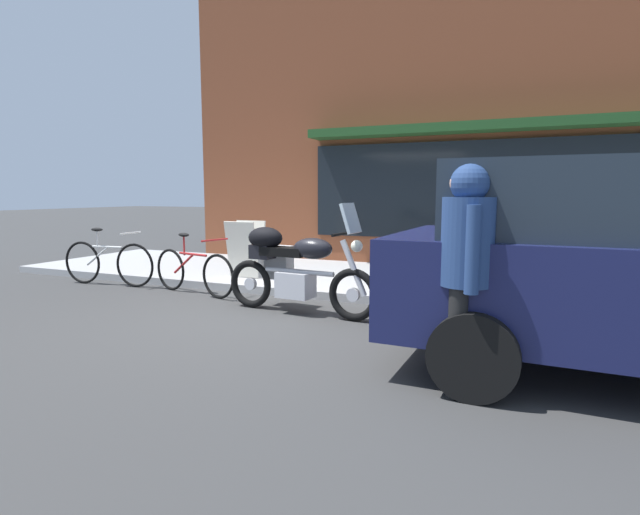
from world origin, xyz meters
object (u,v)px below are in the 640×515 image
object	(u,v)px
pedestrian_walking	(467,253)
sandwich_board_sign	(245,249)
parked_bicycle	(193,270)
touring_motorcycle	(291,265)
second_bicycle_by_cafe	(108,262)

from	to	relation	value
pedestrian_walking	sandwich_board_sign	size ratio (longest dim) A/B	1.85
parked_bicycle	touring_motorcycle	bearing A→B (deg)	-13.04
pedestrian_walking	second_bicycle_by_cafe	size ratio (longest dim) A/B	0.98
sandwich_board_sign	second_bicycle_by_cafe	xyz separation A→B (m)	(-2.03, -0.96, -0.20)
touring_motorcycle	sandwich_board_sign	size ratio (longest dim) A/B	2.29
touring_motorcycle	sandwich_board_sign	bearing A→B (deg)	137.58
touring_motorcycle	pedestrian_walking	bearing A→B (deg)	-37.61
second_bicycle_by_cafe	sandwich_board_sign	bearing A→B (deg)	25.34
parked_bicycle	second_bicycle_by_cafe	world-z (taller)	second_bicycle_by_cafe
touring_motorcycle	second_bicycle_by_cafe	size ratio (longest dim) A/B	1.21
parked_bicycle	sandwich_board_sign	distance (m)	1.07
touring_motorcycle	parked_bicycle	bearing A→B (deg)	166.96
touring_motorcycle	sandwich_board_sign	distance (m)	2.12
sandwich_board_sign	second_bicycle_by_cafe	bearing A→B (deg)	-154.66
parked_bicycle	sandwich_board_sign	xyz separation A→B (m)	(0.29, 1.00, 0.23)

